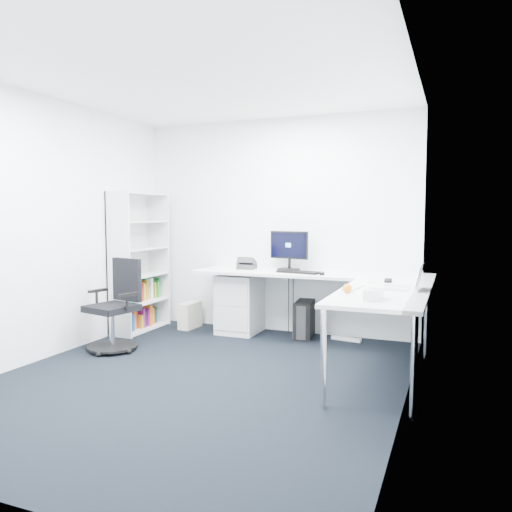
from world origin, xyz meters
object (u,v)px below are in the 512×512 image
at_px(task_chair, 112,305).
at_px(monitor, 289,250).
at_px(bookshelf, 139,262).
at_px(l_desk, 301,312).
at_px(laptop, 396,276).

height_order(task_chair, monitor, monitor).
bearing_deg(task_chair, bookshelf, 119.56).
height_order(l_desk, monitor, monitor).
height_order(bookshelf, task_chair, bookshelf).
height_order(l_desk, bookshelf, bookshelf).
bearing_deg(bookshelf, laptop, -11.35).
xyz_separation_m(bookshelf, task_chair, (0.29, -0.94, -0.39)).
xyz_separation_m(bookshelf, monitor, (1.86, 0.45, 0.17)).
xyz_separation_m(monitor, laptop, (1.40, -1.11, -0.12)).
xyz_separation_m(l_desk, laptop, (1.09, -0.61, 0.53)).
distance_m(l_desk, task_chair, 2.09).
bearing_deg(task_chair, monitor, 54.08).
bearing_deg(bookshelf, l_desk, -1.32).
bearing_deg(bookshelf, task_chair, -72.98).
bearing_deg(monitor, laptop, -26.77).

